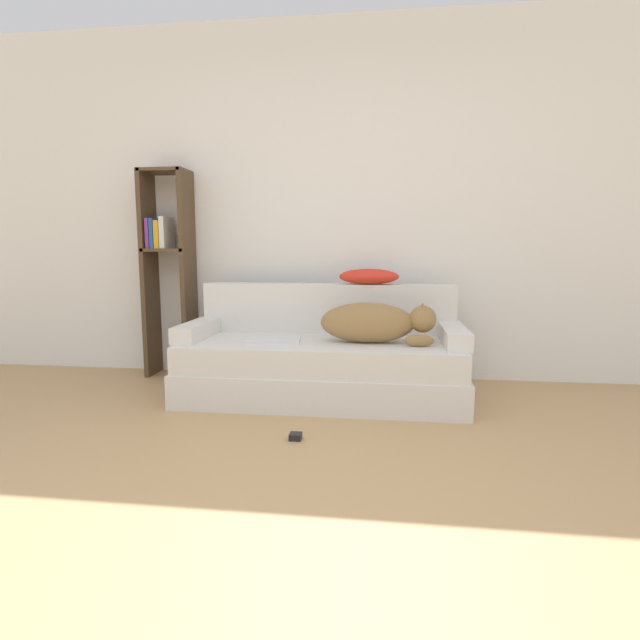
{
  "coord_description": "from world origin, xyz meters",
  "views": [
    {
      "loc": [
        0.44,
        -1.27,
        0.99
      ],
      "look_at": [
        0.03,
        1.88,
        0.54
      ],
      "focal_mm": 28.0,
      "sensor_mm": 36.0,
      "label": 1
    }
  ],
  "objects_px": {
    "couch": "(322,370)",
    "dog": "(376,322)",
    "bookshelf": "(167,262)",
    "power_adapter": "(296,436)",
    "laptop": "(273,340)",
    "throw_pillow": "(369,277)"
  },
  "relations": [
    {
      "from": "bookshelf",
      "to": "couch",
      "type": "bearing_deg",
      "value": -20.58
    },
    {
      "from": "dog",
      "to": "bookshelf",
      "type": "distance_m",
      "value": 1.76
    },
    {
      "from": "laptop",
      "to": "dog",
      "type": "bearing_deg",
      "value": -4.14
    },
    {
      "from": "throw_pillow",
      "to": "power_adapter",
      "type": "height_order",
      "value": "throw_pillow"
    },
    {
      "from": "couch",
      "to": "dog",
      "type": "xyz_separation_m",
      "value": [
        0.36,
        -0.05,
        0.33
      ]
    },
    {
      "from": "laptop",
      "to": "bookshelf",
      "type": "relative_size",
      "value": 0.24
    },
    {
      "from": "couch",
      "to": "bookshelf",
      "type": "distance_m",
      "value": 1.54
    },
    {
      "from": "dog",
      "to": "laptop",
      "type": "xyz_separation_m",
      "value": [
        -0.67,
        -0.03,
        -0.12
      ]
    },
    {
      "from": "couch",
      "to": "throw_pillow",
      "type": "distance_m",
      "value": 0.75
    },
    {
      "from": "laptop",
      "to": "power_adapter",
      "type": "height_order",
      "value": "laptop"
    },
    {
      "from": "laptop",
      "to": "power_adapter",
      "type": "relative_size",
      "value": 6.0
    },
    {
      "from": "laptop",
      "to": "power_adapter",
      "type": "bearing_deg",
      "value": -75.38
    },
    {
      "from": "bookshelf",
      "to": "laptop",
      "type": "bearing_deg",
      "value": -30.06
    },
    {
      "from": "couch",
      "to": "power_adapter",
      "type": "bearing_deg",
      "value": -93.11
    },
    {
      "from": "throw_pillow",
      "to": "power_adapter",
      "type": "distance_m",
      "value": 1.38
    },
    {
      "from": "power_adapter",
      "to": "throw_pillow",
      "type": "bearing_deg",
      "value": 72.74
    },
    {
      "from": "power_adapter",
      "to": "laptop",
      "type": "bearing_deg",
      "value": 111.49
    },
    {
      "from": "couch",
      "to": "power_adapter",
      "type": "relative_size",
      "value": 29.38
    },
    {
      "from": "throw_pillow",
      "to": "bookshelf",
      "type": "distance_m",
      "value": 1.59
    },
    {
      "from": "couch",
      "to": "power_adapter",
      "type": "distance_m",
      "value": 0.79
    },
    {
      "from": "bookshelf",
      "to": "power_adapter",
      "type": "distance_m",
      "value": 1.97
    },
    {
      "from": "bookshelf",
      "to": "power_adapter",
      "type": "height_order",
      "value": "bookshelf"
    }
  ]
}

